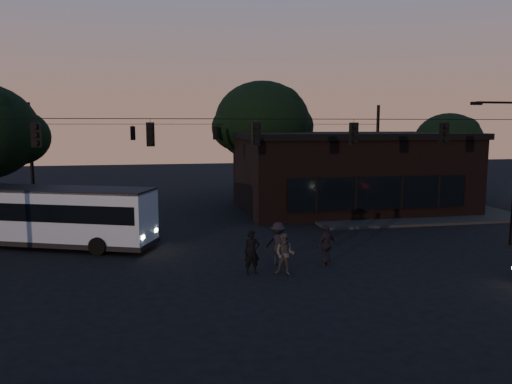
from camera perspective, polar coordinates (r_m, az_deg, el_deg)
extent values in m
plane|color=black|center=(18.88, 2.36, -10.68)|extent=(120.00, 120.00, 0.00)
cube|color=black|center=(35.82, 16.01, -2.05)|extent=(14.00, 10.00, 0.15)
cube|color=black|center=(36.09, 10.46, 2.07)|extent=(15.00, 10.00, 5.00)
cube|color=black|center=(35.93, 10.57, 6.36)|extent=(15.40, 10.40, 0.40)
cube|color=black|center=(31.49, 13.82, -0.11)|extent=(11.50, 0.18, 2.00)
cylinder|color=black|center=(40.46, 0.70, 2.08)|extent=(0.44, 0.44, 4.00)
ellipsoid|color=black|center=(40.26, 0.71, 8.04)|extent=(7.60, 7.60, 6.46)
cylinder|color=black|center=(42.02, 20.92, 1.10)|extent=(0.44, 0.44, 3.00)
ellipsoid|color=black|center=(41.81, 21.13, 5.39)|extent=(5.20, 5.20, 4.42)
cylinder|color=black|center=(21.83, 0.00, 8.35)|extent=(26.00, 0.03, 0.03)
cube|color=black|center=(21.97, -23.85, 6.00)|extent=(0.34, 0.30, 1.00)
cube|color=black|center=(21.43, -11.97, 6.46)|extent=(0.34, 0.30, 1.00)
cube|color=black|center=(21.83, 0.00, 6.65)|extent=(0.34, 0.30, 1.00)
cube|color=black|center=(23.12, 11.09, 6.56)|extent=(0.34, 0.30, 1.00)
cube|color=black|center=(25.15, 20.70, 6.29)|extent=(0.34, 0.30, 1.00)
cylinder|color=black|center=(38.52, -24.29, 3.73)|extent=(0.24, 0.24, 7.50)
cylinder|color=black|center=(41.23, 13.67, 4.41)|extent=(0.24, 0.24, 7.50)
cylinder|color=black|center=(37.66, -4.69, 7.74)|extent=(26.00, 0.03, 0.03)
cube|color=black|center=(37.48, -13.89, 6.55)|extent=(0.34, 0.30, 1.00)
cube|color=black|center=(37.66, -4.68, 6.75)|extent=(0.34, 0.30, 1.00)
cube|color=black|center=(38.79, 4.23, 6.78)|extent=(0.34, 0.30, 1.00)
cube|color=#90A5B8|center=(26.42, -22.46, -2.30)|extent=(10.41, 5.95, 2.43)
cube|color=black|center=(26.38, -22.49, -1.80)|extent=(10.04, 5.84, 0.84)
cube|color=black|center=(26.25, -22.60, 0.31)|extent=(10.41, 5.95, 0.14)
cube|color=black|center=(26.66, -22.32, -5.07)|extent=(10.52, 6.05, 0.23)
cylinder|color=black|center=(29.63, -26.96, -3.91)|extent=(0.87, 0.53, 0.84)
cylinder|color=black|center=(24.11, -17.65, -5.93)|extent=(0.87, 0.53, 0.84)
cylinder|color=black|center=(26.14, -15.23, -4.80)|extent=(0.87, 0.53, 0.84)
imported|color=black|center=(20.07, -0.48, -6.88)|extent=(0.67, 0.45, 1.79)
imported|color=#383533|center=(20.04, 3.31, -7.10)|extent=(1.01, 0.94, 1.67)
imported|color=black|center=(21.50, 8.04, -6.04)|extent=(1.11, 0.82, 1.75)
imported|color=black|center=(21.41, 2.55, -5.91)|extent=(1.35, 1.08, 1.83)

